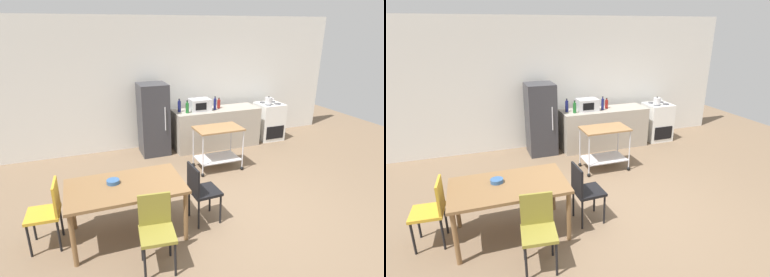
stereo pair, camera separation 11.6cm
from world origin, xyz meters
The scene contains 17 objects.
ground_plane centered at (0.00, 0.00, 0.00)m, with size 12.00×12.00×0.00m, color brown.
back_wall centered at (0.00, 3.20, 1.45)m, with size 8.40×0.12×2.90m, color silver.
kitchen_counter centered at (0.90, 2.60, 0.45)m, with size 2.00×0.64×0.90m, color #A89E8E.
dining_table centered at (-1.60, -0.02, 0.67)m, with size 1.50×0.90×0.75m.
chair_black centered at (-0.57, -0.08, 0.52)m, with size 0.42×0.42×0.89m.
chair_olive centered at (-1.38, -0.72, 0.52)m, with size 0.44×0.44×0.89m.
chair_mustard centered at (-2.56, 0.10, 0.52)m, with size 0.42×0.42×0.89m.
stove_oven centered at (2.35, 2.62, 0.45)m, with size 0.60×0.61×0.92m.
refrigerator centered at (-0.55, 2.70, 0.78)m, with size 0.60×0.63×1.55m.
kitchen_cart centered at (0.42, 1.46, 0.57)m, with size 0.91×0.57×0.85m.
bottle_soy_sauce centered at (0.03, 2.66, 1.03)m, with size 0.07×0.07×0.29m.
bottle_sparkling_water centered at (0.16, 2.50, 1.02)m, with size 0.07×0.07×0.27m.
microwave centered at (0.50, 2.62, 1.03)m, with size 0.46×0.35×0.26m.
bottle_soda centered at (0.84, 2.55, 1.03)m, with size 0.06×0.06×0.31m.
bottle_vinegar centered at (0.98, 2.65, 1.00)m, with size 0.07×0.07×0.24m.
fruit_bowl centered at (-1.74, 0.08, 0.78)m, with size 0.17×0.17×0.05m, color #33598C.
kettle centered at (2.23, 2.52, 1.00)m, with size 0.24×0.17×0.19m.
Camera 1 is at (-2.06, -3.69, 2.69)m, focal length 29.29 mm.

